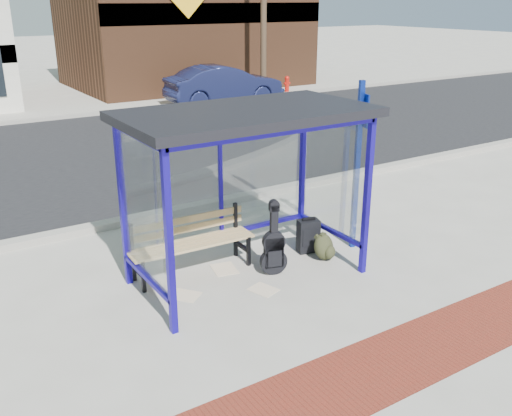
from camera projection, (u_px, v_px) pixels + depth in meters
ground at (248, 277)px, 8.19m from camera, size 120.00×120.00×0.00m
brick_paver_strip at (375, 370)px, 6.12m from camera, size 60.00×1.00×0.01m
curb_near at (165, 213)px, 10.46m from camera, size 60.00×0.25×0.12m
street_asphalt at (83, 155)px, 14.52m from camera, size 60.00×10.00×0.00m
curb_far at (37, 120)px, 18.54m from camera, size 60.00×0.25×0.12m
far_sidewalk at (25, 112)px, 20.07m from camera, size 60.00×4.00×0.01m
bus_shelter at (244, 135)px, 7.53m from camera, size 3.30×1.80×2.42m
storefront_brown at (184, 12)px, 25.75m from camera, size 10.00×7.08×6.40m
bench at (190, 240)px, 8.20m from camera, size 1.86×0.51×0.87m
guitar_bag at (274, 249)px, 8.16m from camera, size 0.40×0.22×1.07m
suitcase at (308, 236)px, 8.92m from camera, size 0.37×0.29×0.58m
backpack at (325, 247)px, 8.68m from camera, size 0.39×0.36×0.41m
sign_post at (358, 157)px, 8.69m from camera, size 0.16×0.32×2.64m
newspaper_a at (185, 295)px, 7.67m from camera, size 0.48×0.49×0.01m
newspaper_b at (263, 290)px, 7.82m from camera, size 0.39×0.44×0.01m
newspaper_c at (224, 269)px, 8.42m from camera, size 0.41×0.48×0.01m
parked_car at (224, 85)px, 21.38m from camera, size 4.47×1.82×1.44m
fire_hydrant at (287, 83)px, 24.30m from camera, size 0.29×0.20×0.67m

